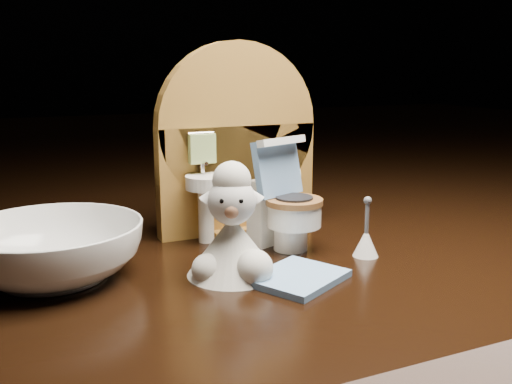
# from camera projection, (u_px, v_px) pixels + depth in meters

# --- Properties ---
(backdrop_panel) EXTENTS (0.13, 0.05, 0.15)m
(backdrop_panel) POSITION_uv_depth(u_px,v_px,m) (236.00, 151.00, 0.45)
(backdrop_panel) COLOR olive
(backdrop_panel) RESTS_ON ground
(toy_toilet) EXTENTS (0.05, 0.06, 0.08)m
(toy_toilet) POSITION_uv_depth(u_px,v_px,m) (283.00, 208.00, 0.42)
(toy_toilet) COLOR white
(toy_toilet) RESTS_ON ground
(bath_mat) EXTENTS (0.07, 0.07, 0.00)m
(bath_mat) POSITION_uv_depth(u_px,v_px,m) (298.00, 277.00, 0.36)
(bath_mat) COLOR #6D96C6
(bath_mat) RESTS_ON ground
(toilet_brush) EXTENTS (0.02, 0.02, 0.04)m
(toilet_brush) POSITION_uv_depth(u_px,v_px,m) (366.00, 241.00, 0.40)
(toilet_brush) COLOR white
(toilet_brush) RESTS_ON ground
(plush_lamb) EXTENTS (0.06, 0.06, 0.08)m
(plush_lamb) POSITION_uv_depth(u_px,v_px,m) (233.00, 236.00, 0.36)
(plush_lamb) COLOR silver
(plush_lamb) RESTS_ON ground
(ceramic_bowl) EXTENTS (0.15, 0.15, 0.04)m
(ceramic_bowl) POSITION_uv_depth(u_px,v_px,m) (52.00, 251.00, 0.36)
(ceramic_bowl) COLOR white
(ceramic_bowl) RESTS_ON ground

